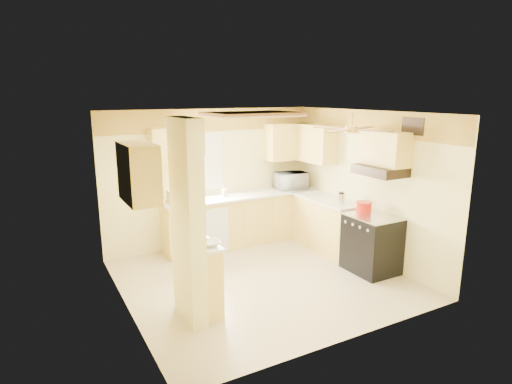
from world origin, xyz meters
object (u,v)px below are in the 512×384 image
dutch_oven (364,207)px  kettle (341,198)px  stove (372,243)px  bowl (210,243)px  microwave (291,181)px

dutch_oven → kettle: kettle is taller
stove → dutch_oven: (0.01, 0.23, 0.54)m
dutch_oven → stove: bearing=-92.0°
bowl → kettle: bearing=17.0°
stove → kettle: kettle is taller
stove → dutch_oven: 0.59m
microwave → bowl: microwave is taller
dutch_oven → microwave: bearing=93.9°
microwave → bowl: bearing=48.5°
stove → microwave: bearing=93.3°
microwave → kettle: size_ratio=2.95×
stove → dutch_oven: dutch_oven is taller
microwave → stove: bearing=101.7°
bowl → dutch_oven: dutch_oven is taller
stove → kettle: (-0.02, 0.76, 0.57)m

